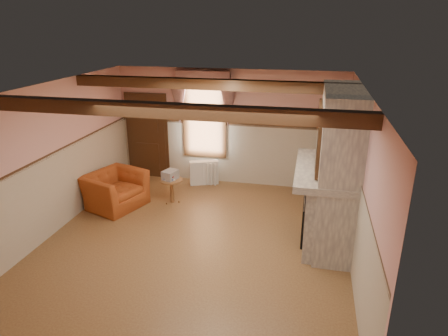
% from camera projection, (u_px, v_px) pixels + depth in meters
% --- Properties ---
extents(floor, '(5.50, 6.00, 0.01)m').
position_uv_depth(floor, '(196.00, 241.00, 7.38)').
color(floor, brown).
rests_on(floor, ground).
extents(ceiling, '(5.50, 6.00, 0.01)m').
position_uv_depth(ceiling, '(191.00, 89.00, 6.41)').
color(ceiling, silver).
rests_on(ceiling, wall_back).
extents(wall_back, '(5.50, 0.02, 2.80)m').
position_uv_depth(wall_back, '(229.00, 128.00, 9.64)').
color(wall_back, '#DD9F99').
rests_on(wall_back, floor).
extents(wall_front, '(5.50, 0.02, 2.80)m').
position_uv_depth(wall_front, '(111.00, 269.00, 4.15)').
color(wall_front, '#DD9F99').
rests_on(wall_front, floor).
extents(wall_left, '(0.02, 6.00, 2.80)m').
position_uv_depth(wall_left, '(52.00, 159.00, 7.45)').
color(wall_left, '#DD9F99').
rests_on(wall_left, floor).
extents(wall_right, '(0.02, 6.00, 2.80)m').
position_uv_depth(wall_right, '(360.00, 183.00, 6.34)').
color(wall_right, '#DD9F99').
rests_on(wall_right, floor).
extents(wainscot, '(5.50, 6.00, 1.50)m').
position_uv_depth(wainscot, '(195.00, 204.00, 7.12)').
color(wainscot, '#C0B19A').
rests_on(wainscot, floor).
extents(chair_rail, '(5.50, 6.00, 0.08)m').
position_uv_depth(chair_rail, '(193.00, 165.00, 6.86)').
color(chair_rail, black).
rests_on(chair_rail, wainscot).
extents(firebox, '(0.20, 0.95, 0.90)m').
position_uv_depth(firebox, '(308.00, 215.00, 7.37)').
color(firebox, black).
rests_on(firebox, floor).
extents(armchair, '(1.36, 1.45, 0.76)m').
position_uv_depth(armchair, '(115.00, 190.00, 8.65)').
color(armchair, '#994219').
rests_on(armchair, floor).
extents(side_table, '(0.59, 0.59, 0.55)m').
position_uv_depth(side_table, '(172.00, 191.00, 8.88)').
color(side_table, brown).
rests_on(side_table, floor).
extents(book_stack, '(0.35, 0.39, 0.20)m').
position_uv_depth(book_stack, '(170.00, 175.00, 8.76)').
color(book_stack, '#B7AD8C').
rests_on(book_stack, side_table).
extents(radiator, '(0.72, 0.43, 0.60)m').
position_uv_depth(radiator, '(204.00, 173.00, 9.87)').
color(radiator, silver).
rests_on(radiator, floor).
extents(bowl, '(0.38, 0.38, 0.09)m').
position_uv_depth(bowl, '(326.00, 163.00, 7.07)').
color(bowl, brown).
rests_on(bowl, mantel).
extents(mantel_clock, '(0.14, 0.24, 0.20)m').
position_uv_depth(mantel_clock, '(326.00, 152.00, 7.45)').
color(mantel_clock, black).
rests_on(mantel_clock, mantel).
extents(oil_lamp, '(0.11, 0.11, 0.28)m').
position_uv_depth(oil_lamp, '(327.00, 156.00, 7.13)').
color(oil_lamp, '#BD7F35').
rests_on(oil_lamp, mantel).
extents(candle_red, '(0.06, 0.06, 0.16)m').
position_uv_depth(candle_red, '(327.00, 175.00, 6.40)').
color(candle_red, maroon).
rests_on(candle_red, mantel).
extents(jar_yellow, '(0.06, 0.06, 0.12)m').
position_uv_depth(jar_yellow, '(327.00, 177.00, 6.39)').
color(jar_yellow, yellow).
rests_on(jar_yellow, mantel).
extents(fireplace, '(0.85, 2.00, 2.80)m').
position_uv_depth(fireplace, '(337.00, 169.00, 6.95)').
color(fireplace, gray).
rests_on(fireplace, floor).
extents(mantel, '(1.05, 2.05, 0.12)m').
position_uv_depth(mantel, '(326.00, 170.00, 7.00)').
color(mantel, gray).
rests_on(mantel, fireplace).
extents(overmantel_mirror, '(0.06, 1.44, 1.04)m').
position_uv_depth(overmantel_mirror, '(318.00, 136.00, 6.83)').
color(overmantel_mirror, silver).
rests_on(overmantel_mirror, fireplace).
extents(door, '(1.10, 0.10, 2.10)m').
position_uv_depth(door, '(148.00, 137.00, 10.14)').
color(door, black).
rests_on(door, floor).
extents(window, '(1.06, 0.08, 2.02)m').
position_uv_depth(window, '(205.00, 117.00, 9.65)').
color(window, white).
rests_on(window, wall_back).
extents(window_drapes, '(1.30, 0.14, 1.40)m').
position_uv_depth(window_drapes, '(203.00, 92.00, 9.36)').
color(window_drapes, gray).
rests_on(window_drapes, wall_back).
extents(ceiling_beam_front, '(5.50, 0.18, 0.20)m').
position_uv_depth(ceiling_beam_front, '(165.00, 110.00, 5.35)').
color(ceiling_beam_front, black).
rests_on(ceiling_beam_front, ceiling).
extents(ceiling_beam_back, '(5.50, 0.18, 0.20)m').
position_uv_depth(ceiling_beam_back, '(210.00, 84.00, 7.54)').
color(ceiling_beam_back, black).
rests_on(ceiling_beam_back, ceiling).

